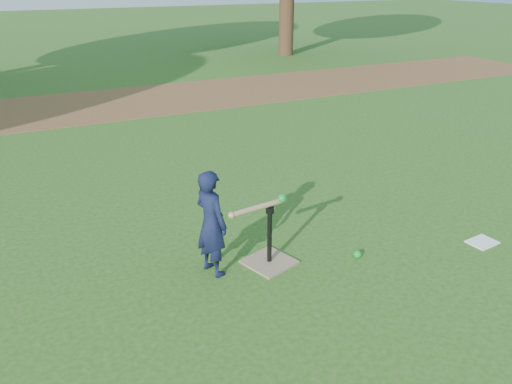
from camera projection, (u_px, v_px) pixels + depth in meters
name	position (u px, v px, depth m)	size (l,w,h in m)	color
ground	(301.00, 265.00, 4.90)	(80.00, 80.00, 0.00)	#285116
dirt_strip	(128.00, 102.00, 11.07)	(24.00, 3.00, 0.01)	brown
child	(211.00, 223.00, 4.60)	(0.38, 0.25, 1.04)	black
wiffle_ball_ground	(357.00, 254.00, 5.02)	(0.08, 0.08, 0.08)	#0D962B
clipboard	(482.00, 242.00, 5.31)	(0.30, 0.23, 0.01)	white
batting_tee	(269.00, 253.00, 4.90)	(0.54, 0.54, 0.61)	#92785C
swing_action	(261.00, 206.00, 4.61)	(0.63, 0.14, 0.13)	tan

